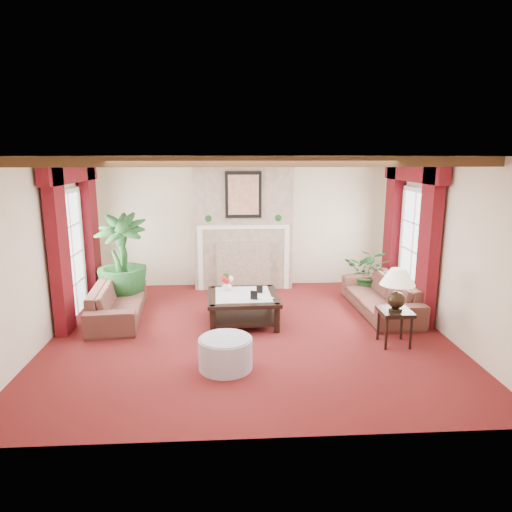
{
  "coord_description": "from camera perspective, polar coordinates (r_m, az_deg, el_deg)",
  "views": [
    {
      "loc": [
        -0.29,
        -6.71,
        2.71
      ],
      "look_at": [
        0.13,
        0.4,
        1.13
      ],
      "focal_mm": 32.0,
      "sensor_mm": 36.0,
      "label": 1
    }
  ],
  "objects": [
    {
      "name": "floor",
      "position": [
        7.25,
        -0.88,
        -9.5
      ],
      "size": [
        6.0,
        6.0,
        0.0
      ],
      "primitive_type": "plane",
      "color": "#48100C",
      "rests_on": "ground"
    },
    {
      "name": "ceiling",
      "position": [
        6.72,
        -0.96,
        12.38
      ],
      "size": [
        6.0,
        6.0,
        0.0
      ],
      "primitive_type": "plane",
      "rotation": [
        3.14,
        0.0,
        0.0
      ],
      "color": "white",
      "rests_on": "floor"
    },
    {
      "name": "back_wall",
      "position": [
        9.56,
        -1.65,
        4.29
      ],
      "size": [
        6.0,
        0.02,
        2.7
      ],
      "primitive_type": "cube",
      "color": "beige",
      "rests_on": "ground"
    },
    {
      "name": "left_wall",
      "position": [
        7.36,
        -24.93,
        0.65
      ],
      "size": [
        0.02,
        5.5,
        2.7
      ],
      "primitive_type": "cube",
      "color": "beige",
      "rests_on": "ground"
    },
    {
      "name": "right_wall",
      "position": [
        7.6,
        22.31,
        1.21
      ],
      "size": [
        0.02,
        5.5,
        2.7
      ],
      "primitive_type": "cube",
      "color": "beige",
      "rests_on": "ground"
    },
    {
      "name": "ceiling_beams",
      "position": [
        6.72,
        -0.95,
        11.87
      ],
      "size": [
        6.0,
        3.0,
        0.12
      ],
      "primitive_type": null,
      "color": "#382411",
      "rests_on": "ceiling"
    },
    {
      "name": "fireplace",
      "position": [
        9.27,
        -1.66,
        12.4
      ],
      "size": [
        2.0,
        0.52,
        2.7
      ],
      "primitive_type": null,
      "color": "tan",
      "rests_on": "ground"
    },
    {
      "name": "french_door_left",
      "position": [
        8.18,
        -22.72,
        7.45
      ],
      "size": [
        0.1,
        1.1,
        2.16
      ],
      "primitive_type": null,
      "color": "white",
      "rests_on": "ground"
    },
    {
      "name": "french_door_right",
      "position": [
        8.4,
        19.64,
        7.79
      ],
      "size": [
        0.1,
        1.1,
        2.16
      ],
      "primitive_type": null,
      "color": "white",
      "rests_on": "ground"
    },
    {
      "name": "curtains_left",
      "position": [
        8.13,
        -22.23,
        10.43
      ],
      "size": [
        0.2,
        2.4,
        2.55
      ],
      "primitive_type": null,
      "color": "#48090D",
      "rests_on": "ground"
    },
    {
      "name": "curtains_right",
      "position": [
        8.33,
        19.14,
        10.69
      ],
      "size": [
        0.2,
        2.4,
        2.55
      ],
      "primitive_type": null,
      "color": "#48090D",
      "rests_on": "ground"
    },
    {
      "name": "sofa_left",
      "position": [
        8.08,
        -16.92,
        -4.79
      ],
      "size": [
        2.09,
        0.94,
        0.78
      ],
      "primitive_type": "imported",
      "rotation": [
        0.0,
        0.0,
        1.66
      ],
      "color": "#370F19",
      "rests_on": "ground"
    },
    {
      "name": "sofa_right",
      "position": [
        8.31,
        15.34,
        -4.09
      ],
      "size": [
        2.12,
        0.76,
        0.81
      ],
      "primitive_type": "imported",
      "rotation": [
        0.0,
        0.0,
        -1.53
      ],
      "color": "#370F19",
      "rests_on": "ground"
    },
    {
      "name": "potted_palm",
      "position": [
        8.84,
        -16.31,
        -2.74
      ],
      "size": [
        1.15,
        1.79,
        0.94
      ],
      "primitive_type": "imported",
      "rotation": [
        0.0,
        0.0,
        -0.06
      ],
      "color": "black",
      "rests_on": "ground"
    },
    {
      "name": "small_plant",
      "position": [
        9.2,
        13.8,
        -2.6
      ],
      "size": [
        1.67,
        1.69,
        0.75
      ],
      "primitive_type": "imported",
      "rotation": [
        0.0,
        0.0,
        -0.5
      ],
      "color": "black",
      "rests_on": "ground"
    },
    {
      "name": "coffee_table",
      "position": [
        7.59,
        -1.62,
        -6.58
      ],
      "size": [
        1.18,
        1.18,
        0.47
      ],
      "primitive_type": null,
      "rotation": [
        0.0,
        0.0,
        0.03
      ],
      "color": "black",
      "rests_on": "ground"
    },
    {
      "name": "side_table",
      "position": [
        7.01,
        16.9,
        -8.52
      ],
      "size": [
        0.49,
        0.49,
        0.53
      ],
      "primitive_type": null,
      "rotation": [
        0.0,
        0.0,
        0.11
      ],
      "color": "black",
      "rests_on": "ground"
    },
    {
      "name": "ottoman",
      "position": [
        6.04,
        -3.83,
        -12.06
      ],
      "size": [
        0.7,
        0.7,
        0.41
      ],
      "primitive_type": "cylinder",
      "color": "#A7A3B9",
      "rests_on": "ground"
    },
    {
      "name": "table_lamp",
      "position": [
        6.83,
        17.21,
        -3.97
      ],
      "size": [
        0.5,
        0.5,
        0.63
      ],
      "primitive_type": null,
      "color": "black",
      "rests_on": "side_table"
    },
    {
      "name": "flower_vase",
      "position": [
        7.73,
        -3.64,
        -3.74
      ],
      "size": [
        0.26,
        0.26,
        0.17
      ],
      "primitive_type": "imported",
      "rotation": [
        0.0,
        0.0,
        -0.26
      ],
      "color": "silver",
      "rests_on": "coffee_table"
    },
    {
      "name": "book",
      "position": [
        7.25,
        0.48,
        -4.44
      ],
      "size": [
        0.21,
        0.19,
        0.26
      ],
      "primitive_type": "imported",
      "rotation": [
        0.0,
        0.0,
        0.55
      ],
      "color": "black",
      "rests_on": "coffee_table"
    },
    {
      "name": "photo_frame_a",
      "position": [
        7.22,
        -0.26,
        -4.96
      ],
      "size": [
        0.11,
        0.06,
        0.15
      ],
      "primitive_type": null,
      "rotation": [
        0.0,
        0.0,
        -0.38
      ],
      "color": "black",
      "rests_on": "coffee_table"
    },
    {
      "name": "photo_frame_b",
      "position": [
        7.56,
        0.45,
        -4.22
      ],
      "size": [
        0.11,
        0.03,
        0.14
      ],
      "primitive_type": null,
      "rotation": [
        0.0,
        0.0,
        -0.08
      ],
      "color": "black",
      "rests_on": "coffee_table"
    }
  ]
}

